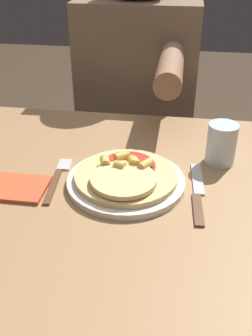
{
  "coord_description": "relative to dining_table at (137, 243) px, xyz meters",
  "views": [
    {
      "loc": [
        0.07,
        -0.62,
        1.21
      ],
      "look_at": [
        -0.03,
        0.06,
        0.78
      ],
      "focal_mm": 42.0,
      "sensor_mm": 36.0,
      "label": 1
    }
  ],
  "objects": [
    {
      "name": "knife",
      "position": [
        0.12,
        0.05,
        0.11
      ],
      "size": [
        0.03,
        0.22,
        0.0
      ],
      "color": "brown",
      "rests_on": "dining_table"
    },
    {
      "name": "plate",
      "position": [
        -0.03,
        0.06,
        0.11
      ],
      "size": [
        0.25,
        0.25,
        0.01
      ],
      "color": "silver",
      "rests_on": "dining_table"
    },
    {
      "name": "fork",
      "position": [
        -0.18,
        0.06,
        0.11
      ],
      "size": [
        0.03,
        0.18,
        0.0
      ],
      "color": "brown",
      "rests_on": "dining_table"
    },
    {
      "name": "pizza",
      "position": [
        -0.03,
        0.06,
        0.13
      ],
      "size": [
        0.21,
        0.21,
        0.04
      ],
      "color": "#DBBC7A",
      "rests_on": "plate"
    },
    {
      "name": "napkin",
      "position": [
        -0.26,
        0.01,
        0.11
      ],
      "size": [
        0.14,
        0.1,
        0.01
      ],
      "color": "#C6512D",
      "rests_on": "dining_table"
    },
    {
      "name": "person_diner",
      "position": [
        -0.08,
        0.68,
        0.08
      ],
      "size": [
        0.4,
        0.52,
        1.21
      ],
      "color": "#2D2D38",
      "rests_on": "ground_plane"
    },
    {
      "name": "dining_table",
      "position": [
        0.0,
        0.0,
        0.0
      ],
      "size": [
        1.23,
        0.85,
        0.74
      ],
      "color": "#9E754C",
      "rests_on": "ground_plane"
    },
    {
      "name": "drinking_glass",
      "position": [
        0.17,
        0.18,
        0.15
      ],
      "size": [
        0.07,
        0.07,
        0.09
      ],
      "color": "silver",
      "rests_on": "dining_table"
    }
  ]
}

